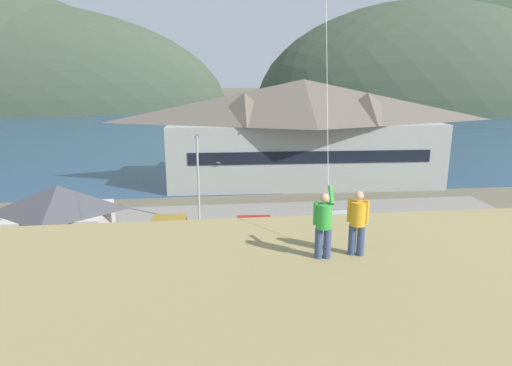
{
  "coord_description": "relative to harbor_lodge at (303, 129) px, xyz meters",
  "views": [
    {
      "loc": [
        -3.38,
        -20.39,
        10.84
      ],
      "look_at": [
        0.02,
        9.0,
        3.39
      ],
      "focal_mm": 30.91,
      "sensor_mm": 36.0,
      "label": 1
    }
  ],
  "objects": [
    {
      "name": "moored_boat_wharfside",
      "position": [
        -12.29,
        9.43,
        -4.68
      ],
      "size": [
        2.55,
        7.96,
        2.16
      ],
      "color": "navy",
      "rests_on": "ground"
    },
    {
      "name": "parked_car_front_row_silver",
      "position": [
        -11.97,
        -15.85,
        -4.34
      ],
      "size": [
        4.29,
        2.23,
        1.82
      ],
      "color": "#B28923",
      "rests_on": "parking_lot_pad"
    },
    {
      "name": "parking_light_pole",
      "position": [
        -10.22,
        -11.75,
        -1.56
      ],
      "size": [
        0.24,
        0.78,
        6.43
      ],
      "color": "#ADADB2",
      "rests_on": "parking_lot_pad"
    },
    {
      "name": "parked_car_back_row_right",
      "position": [
        -8.77,
        -21.12,
        -4.34
      ],
      "size": [
        4.28,
        2.22,
        1.82
      ],
      "color": "red",
      "rests_on": "parking_lot_pad"
    },
    {
      "name": "far_hill_center_saddle",
      "position": [
        60.83,
        91.7,
        -5.4
      ],
      "size": [
        109.65,
        67.71,
        64.77
      ],
      "primitive_type": "ellipsoid",
      "color": "#3D4C38",
      "rests_on": "ground"
    },
    {
      "name": "parked_car_mid_row_near",
      "position": [
        -14.37,
        -22.98,
        -4.34
      ],
      "size": [
        4.25,
        2.14,
        1.82
      ],
      "color": "#236633",
      "rests_on": "parking_lot_pad"
    },
    {
      "name": "parked_car_mid_row_far",
      "position": [
        -0.62,
        -16.36,
        -4.34
      ],
      "size": [
        4.29,
        2.23,
        1.82
      ],
      "color": "silver",
      "rests_on": "parking_lot_pad"
    },
    {
      "name": "ground_plane",
      "position": [
        -6.24,
        -22.31,
        -5.4
      ],
      "size": [
        600.0,
        600.0,
        0.0
      ],
      "primitive_type": "plane",
      "color": "#66604C"
    },
    {
      "name": "parked_car_lone_by_shed",
      "position": [
        2.69,
        -22.87,
        -4.34
      ],
      "size": [
        4.2,
        2.06,
        1.82
      ],
      "color": "silver",
      "rests_on": "parking_lot_pad"
    },
    {
      "name": "person_companion",
      "position": [
        -5.76,
        -32.24,
        1.69
      ],
      "size": [
        0.53,
        0.4,
        1.74
      ],
      "color": "#384770",
      "rests_on": "grassy_hill_foreground"
    },
    {
      "name": "parking_lot_pad",
      "position": [
        -6.24,
        -17.31,
        -5.35
      ],
      "size": [
        40.0,
        20.0,
        0.1
      ],
      "primitive_type": "cube",
      "color": "gray",
      "rests_on": "ground"
    },
    {
      "name": "far_hill_far_shoulder",
      "position": [
        79.72,
        91.85,
        -5.4
      ],
      "size": [
        109.04,
        47.0,
        74.39
      ],
      "primitive_type": "ellipsoid",
      "color": "#334733",
      "rests_on": "ground"
    },
    {
      "name": "bay_water",
      "position": [
        -6.24,
        37.69,
        -5.39
      ],
      "size": [
        360.0,
        84.0,
        0.03
      ],
      "primitive_type": "cube",
      "color": "navy",
      "rests_on": "ground"
    },
    {
      "name": "harbor_lodge",
      "position": [
        0.0,
        0.0,
        0.0
      ],
      "size": [
        27.96,
        10.87,
        10.19
      ],
      "color": "#999E99",
      "rests_on": "ground"
    },
    {
      "name": "storage_shed_near_lot",
      "position": [
        -17.81,
        -18.14,
        -2.92
      ],
      "size": [
        5.47,
        4.62,
        4.8
      ],
      "color": "beige",
      "rests_on": "ground"
    },
    {
      "name": "moored_boat_outer_mooring",
      "position": [
        -4.96,
        8.73,
        -4.68
      ],
      "size": [
        2.71,
        8.32,
        2.16
      ],
      "color": "silver",
      "rests_on": "ground"
    },
    {
      "name": "storage_shed_waterside",
      "position": [
        -8.83,
        -1.49,
        -3.15
      ],
      "size": [
        4.92,
        4.73,
        4.34
      ],
      "color": "#756B5B",
      "rests_on": "ground"
    },
    {
      "name": "person_kite_flyer",
      "position": [
        -6.68,
        -32.33,
        1.71
      ],
      "size": [
        0.57,
        0.63,
        1.86
      ],
      "color": "#384770",
      "rests_on": "grassy_hill_foreground"
    },
    {
      "name": "wharf_dock",
      "position": [
        -8.66,
        12.4,
        -5.05
      ],
      "size": [
        3.2,
        13.66,
        0.7
      ],
      "color": "#70604C",
      "rests_on": "ground"
    },
    {
      "name": "parked_car_mid_row_center",
      "position": [
        -6.63,
        -16.71,
        -4.34
      ],
      "size": [
        4.31,
        2.28,
        1.82
      ],
      "color": "red",
      "rests_on": "parking_lot_pad"
    }
  ]
}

